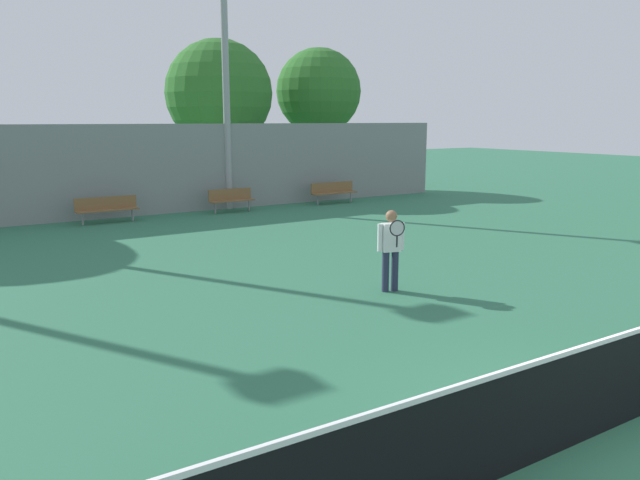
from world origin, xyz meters
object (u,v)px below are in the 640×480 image
tennis_net (601,386)px  bench_courtside_near (333,190)px  bench_courtside_far (231,198)px  tree_dark_dense (219,94)px  light_pole_far_right (225,52)px  tennis_player (391,246)px  bench_adjacent_court (107,207)px  tree_green_tall (319,92)px

tennis_net → bench_courtside_near: (8.06, 17.06, -0.03)m
bench_courtside_near → bench_courtside_far: 4.47m
tree_dark_dense → light_pole_far_right: bearing=-110.2°
tennis_player → bench_adjacent_court: size_ratio=0.81×
light_pole_far_right → tree_dark_dense: 4.49m
tennis_net → tree_dark_dense: size_ratio=1.63×
bench_adjacent_court → tennis_player: bearing=-77.5°
bench_adjacent_court → light_pole_far_right: bearing=10.5°
tennis_player → bench_courtside_near: tennis_player is taller
light_pole_far_right → bench_courtside_near: bearing=-11.9°
bench_courtside_near → bench_adjacent_court: (-8.88, -0.00, -0.00)m
tennis_player → tree_green_tall: 19.00m
tennis_net → bench_adjacent_court: 17.08m
tree_green_tall → tree_dark_dense: bearing=-179.3°
tennis_player → tree_dark_dense: (3.68, 16.35, 3.49)m
bench_courtside_far → bench_adjacent_court: size_ratio=0.84×
bench_courtside_near → light_pole_far_right: size_ratio=0.20×
tennis_net → bench_courtside_near: bearing=64.7°
light_pole_far_right → tree_green_tall: 7.87m
bench_adjacent_court → light_pole_far_right: (4.73, 0.88, 5.20)m
tennis_net → tree_dark_dense: bearing=76.2°
tree_green_tall → light_pole_far_right: bearing=-148.3°
tennis_net → light_pole_far_right: light_pole_far_right is taller
bench_courtside_far → tree_dark_dense: bearing=69.8°
bench_courtside_far → bench_adjacent_court: same height
tennis_player → light_pole_far_right: bearing=95.2°
tennis_net → tree_green_tall: size_ratio=1.65×
light_pole_far_right → bench_courtside_far: bearing=-109.9°
tree_green_tall → tennis_player: bearing=-118.3°
tennis_player → light_pole_far_right: 13.41m
bench_courtside_far → bench_adjacent_court: bearing=180.0°
bench_courtside_near → tree_dark_dense: tree_dark_dense is taller
tennis_net → tree_green_tall: tree_green_tall is taller
bench_courtside_near → bench_courtside_far: same height
bench_courtside_far → tree_green_tall: tree_green_tall is taller
tennis_net → bench_adjacent_court: tennis_net is taller
bench_courtside_far → light_pole_far_right: (0.32, 0.88, 5.20)m
tennis_net → bench_courtside_far: (3.60, 17.06, -0.04)m
tennis_net → tree_dark_dense: (5.40, 21.97, 3.85)m
tree_green_tall → bench_adjacent_court: bearing=-156.4°
light_pole_far_right → tree_dark_dense: size_ratio=1.46×
tennis_player → light_pole_far_right: size_ratio=0.16×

